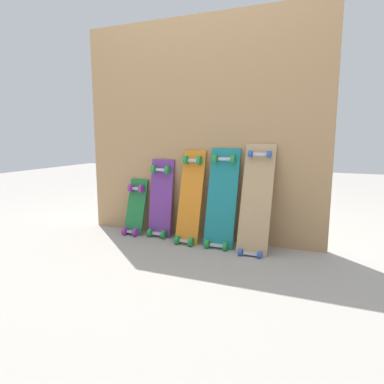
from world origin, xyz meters
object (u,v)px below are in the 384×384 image
Objects in this scene: skateboard_natural at (256,204)px; skateboard_teal at (221,202)px; skateboard_green at (135,210)px; skateboard_purple at (161,202)px; skateboard_orange at (190,201)px.

skateboard_teal is at bearing 173.58° from skateboard_natural.
skateboard_teal reaches higher than skateboard_green.
skateboard_purple is 0.57m from skateboard_teal.
skateboard_green is at bearing 177.39° from skateboard_natural.
skateboard_orange is 0.97× the size of skateboard_teal.
skateboard_teal is at bearing -1.29° from skateboard_green.
skateboard_natural is at bearing -5.27° from skateboard_purple.
skateboard_teal is at bearing 1.12° from skateboard_orange.
skateboard_purple is 0.30m from skateboard_orange.
skateboard_orange is 0.92× the size of skateboard_natural.
skateboard_purple is at bearing 174.73° from skateboard_natural.
skateboard_purple is at bearing 170.15° from skateboard_orange.
skateboard_teal is 0.95× the size of skateboard_natural.
skateboard_purple is 0.87× the size of skateboard_teal.
skateboard_natural is at bearing -6.42° from skateboard_teal.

